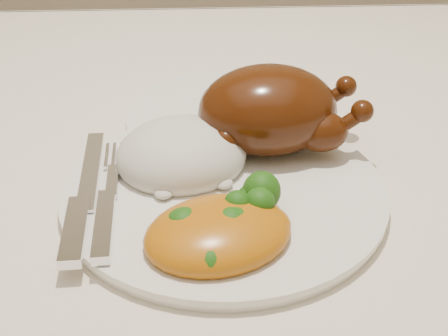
{
  "coord_description": "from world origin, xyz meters",
  "views": [
    {
      "loc": [
        0.1,
        -0.5,
        1.09
      ],
      "look_at": [
        0.12,
        -0.03,
        0.8
      ],
      "focal_mm": 50.0,
      "sensor_mm": 36.0,
      "label": 1
    }
  ],
  "objects_px": {
    "dinner_plate": "(224,193)",
    "roast_chicken": "(272,110)",
    "dining_table": "(107,264)",
    "side_plate": "(232,116)"
  },
  "relations": [
    {
      "from": "dining_table",
      "to": "roast_chicken",
      "type": "height_order",
      "value": "roast_chicken"
    },
    {
      "from": "dining_table",
      "to": "side_plate",
      "type": "distance_m",
      "value": 0.21
    },
    {
      "from": "roast_chicken",
      "to": "dining_table",
      "type": "bearing_deg",
      "value": -171.69
    },
    {
      "from": "dining_table",
      "to": "roast_chicken",
      "type": "bearing_deg",
      "value": 11.65
    },
    {
      "from": "dinner_plate",
      "to": "side_plate",
      "type": "xyz_separation_m",
      "value": [
        0.02,
        0.15,
        -0.0
      ]
    },
    {
      "from": "dining_table",
      "to": "roast_chicken",
      "type": "distance_m",
      "value": 0.23
    },
    {
      "from": "dining_table",
      "to": "dinner_plate",
      "type": "xyz_separation_m",
      "value": [
        0.12,
        -0.03,
        0.11
      ]
    },
    {
      "from": "dining_table",
      "to": "dinner_plate",
      "type": "relative_size",
      "value": 5.59
    },
    {
      "from": "dinner_plate",
      "to": "roast_chicken",
      "type": "height_order",
      "value": "roast_chicken"
    },
    {
      "from": "dining_table",
      "to": "dinner_plate",
      "type": "height_order",
      "value": "dinner_plate"
    }
  ]
}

